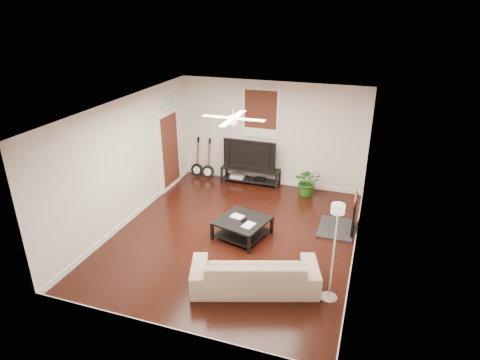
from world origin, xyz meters
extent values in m
cube|color=black|center=(0.00, 0.00, 0.00)|extent=(5.00, 6.00, 0.01)
cube|color=white|center=(0.00, 0.00, 2.80)|extent=(5.00, 6.00, 0.01)
cube|color=silver|center=(0.00, 3.00, 1.40)|extent=(5.00, 0.01, 2.80)
cube|color=silver|center=(0.00, -3.00, 1.40)|extent=(5.00, 0.01, 2.80)
cube|color=silver|center=(-2.50, 0.00, 1.40)|extent=(0.01, 6.00, 2.80)
cube|color=silver|center=(2.50, 0.00, 1.40)|extent=(0.01, 6.00, 2.80)
cube|color=#9A4931|center=(2.49, 1.00, 1.40)|extent=(0.02, 2.20, 2.80)
cube|color=black|center=(2.20, 1.00, 0.46)|extent=(0.80, 1.10, 0.92)
cube|color=#3C1910|center=(-0.30, 2.97, 1.95)|extent=(1.00, 0.06, 1.30)
cube|color=white|center=(-2.46, 1.90, 1.25)|extent=(0.08, 1.00, 2.50)
cube|color=black|center=(-0.50, 2.78, 0.23)|extent=(1.61, 0.43, 0.45)
imported|color=black|center=(-0.50, 2.80, 0.87)|extent=(1.44, 0.19, 0.83)
cube|color=black|center=(0.17, 0.03, 0.21)|extent=(1.19, 1.19, 0.41)
imported|color=#C3AB92|center=(0.91, -1.49, 0.32)|extent=(2.37, 1.52, 0.65)
imported|color=#255B1A|center=(1.12, 2.53, 0.38)|extent=(0.77, 0.69, 0.76)
camera|label=1|loc=(2.58, -7.22, 4.66)|focal=30.90mm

